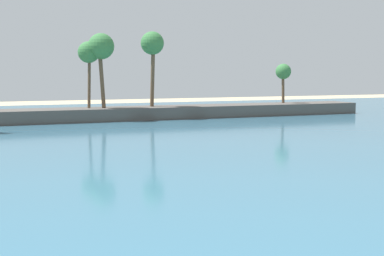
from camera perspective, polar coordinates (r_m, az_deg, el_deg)
name	(u,v)px	position (r m, az deg, el deg)	size (l,w,h in m)	color
sea	(9,134)	(59.22, -19.35, -0.64)	(220.00, 104.28, 0.06)	#386B84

